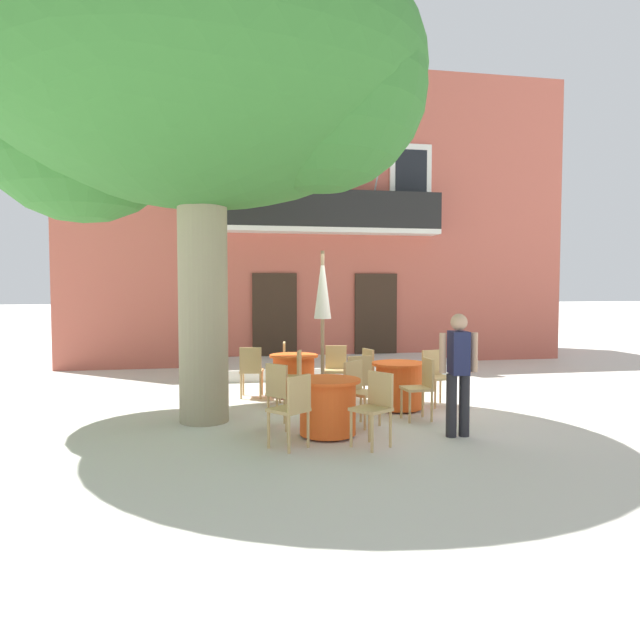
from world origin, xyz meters
name	(u,v)px	position (x,y,z in m)	size (l,w,h in m)	color
ground_plane	(379,403)	(0.00, 0.00, 0.00)	(120.00, 120.00, 0.00)	beige
building_facade	(312,224)	(0.08, 6.99, 3.75)	(13.00, 5.09, 7.50)	#BC5B4C
entrance_step_platform	(336,366)	(0.08, 3.75, 0.12)	(5.42, 2.49, 0.25)	silver
plane_tree	(194,82)	(-3.01, -0.79, 4.88)	(6.62, 5.81, 6.96)	gray
cafe_table_near_tree	(294,375)	(-1.35, 0.79, 0.39)	(0.86, 0.86, 0.76)	#EA561E
cafe_chair_near_tree_0	(290,362)	(-1.32, 1.54, 0.53)	(0.45, 0.45, 0.91)	tan
cafe_chair_near_tree_1	(251,368)	(-2.11, 0.84, 0.53)	(0.46, 0.46, 0.91)	tan
cafe_chair_near_tree_2	(293,374)	(-1.47, 0.04, 0.53)	(0.49, 0.49, 0.91)	tan
cafe_chair_near_tree_3	(336,367)	(-0.61, 0.69, 0.53)	(0.48, 0.48, 0.91)	tan
cafe_table_middle	(328,407)	(-1.31, -2.01, 0.39)	(0.86, 0.86, 0.76)	#EA561E
cafe_chair_middle_0	(359,388)	(-0.76, -1.50, 0.53)	(0.56, 0.56, 0.91)	tan
cafe_chair_middle_1	(282,391)	(-1.85, -1.49, 0.53)	(0.56, 0.56, 0.91)	tan
cafe_chair_middle_2	(293,406)	(-1.85, -2.54, 0.53)	(0.56, 0.56, 0.91)	tan
cafe_chair_middle_3	(375,404)	(-0.84, -2.60, 0.53)	(0.55, 0.55, 0.91)	tan
cafe_table_front	(399,385)	(0.14, -0.60, 0.39)	(0.86, 0.86, 0.76)	#EA561E
cafe_chair_front_0	(421,384)	(0.24, -1.34, 0.53)	(0.41, 0.41, 0.91)	tan
cafe_chair_front_1	(435,373)	(0.86, -0.35, 0.53)	(0.48, 0.48, 0.91)	tan
cafe_chair_front_2	(374,371)	(-0.07, 0.13, 0.53)	(0.47, 0.47, 0.91)	tan
cafe_chair_front_3	(357,380)	(-0.59, -0.77, 0.53)	(0.45, 0.45, 0.91)	tan
cafe_umbrella	(323,305)	(-1.01, -0.14, 1.67)	(0.44, 0.44, 2.55)	#997A56
pedestrian_near_entrance	(458,368)	(0.36, -2.36, 0.91)	(0.53, 0.37, 1.62)	#232328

